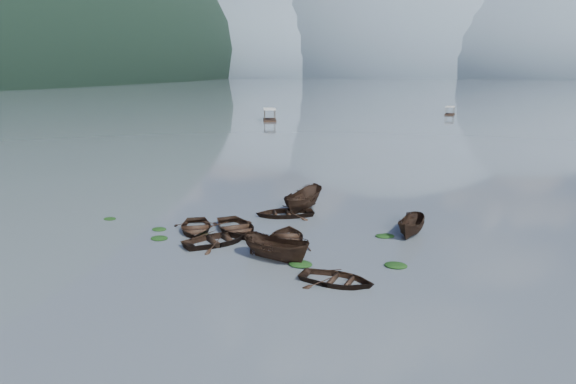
% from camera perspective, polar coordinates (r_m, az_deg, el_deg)
% --- Properties ---
extents(ground_plane, '(2400.00, 2400.00, 0.00)m').
position_cam_1_polar(ground_plane, '(27.27, -6.80, -9.76)').
color(ground_plane, '#49525C').
extents(haze_mtn_a, '(520.00, 520.00, 280.00)m').
position_cam_1_polar(haze_mtn_a, '(961.80, -0.94, 12.75)').
color(haze_mtn_a, '#475666').
rests_on(haze_mtn_a, ground).
extents(haze_mtn_b, '(520.00, 520.00, 340.00)m').
position_cam_1_polar(haze_mtn_b, '(925.85, 11.33, 12.47)').
color(haze_mtn_b, '#475666').
rests_on(haze_mtn_b, ground).
extents(haze_mtn_c, '(520.00, 520.00, 260.00)m').
position_cam_1_polar(haze_mtn_c, '(932.38, 23.92, 11.61)').
color(haze_mtn_c, '#475666').
rests_on(haze_mtn_c, ground).
extents(rowboat_0, '(4.67, 5.28, 0.91)m').
position_cam_1_polar(rowboat_0, '(35.58, -10.24, -4.30)').
color(rowboat_0, black).
rests_on(rowboat_0, ground).
extents(rowboat_1, '(5.34, 5.43, 0.92)m').
position_cam_1_polar(rowboat_1, '(32.88, -7.81, -5.69)').
color(rowboat_1, black).
rests_on(rowboat_1, ground).
extents(rowboat_2, '(4.75, 3.01, 1.72)m').
position_cam_1_polar(rowboat_2, '(29.83, -1.28, -7.59)').
color(rowboat_2, black).
rests_on(rowboat_2, ground).
extents(rowboat_3, '(4.12, 5.17, 0.96)m').
position_cam_1_polar(rowboat_3, '(32.82, -0.10, -5.60)').
color(rowboat_3, black).
rests_on(rowboat_3, ground).
extents(rowboat_4, '(4.36, 3.42, 0.82)m').
position_cam_1_polar(rowboat_4, '(26.90, 5.45, -10.07)').
color(rowboat_4, black).
rests_on(rowboat_4, ground).
extents(rowboat_5, '(2.17, 4.10, 1.50)m').
position_cam_1_polar(rowboat_5, '(35.23, 13.53, -4.64)').
color(rowboat_5, black).
rests_on(rowboat_5, ground).
extents(rowboat_6, '(5.73, 5.94, 1.00)m').
position_cam_1_polar(rowboat_6, '(35.09, -5.79, -4.40)').
color(rowboat_6, black).
rests_on(rowboat_6, ground).
extents(rowboat_7, '(5.25, 4.64, 0.90)m').
position_cam_1_polar(rowboat_7, '(38.55, -0.38, -2.69)').
color(rowboat_7, black).
rests_on(rowboat_7, ground).
extents(rowboat_8, '(2.98, 5.22, 1.90)m').
position_cam_1_polar(rowboat_8, '(40.28, 1.68, -1.99)').
color(rowboat_8, black).
rests_on(rowboat_8, ground).
extents(weed_clump_0, '(1.14, 0.93, 0.25)m').
position_cam_1_polar(weed_clump_0, '(34.42, -14.11, -5.10)').
color(weed_clump_0, black).
rests_on(weed_clump_0, ground).
extents(weed_clump_1, '(1.01, 0.80, 0.22)m').
position_cam_1_polar(weed_clump_1, '(36.36, -14.12, -4.11)').
color(weed_clump_1, black).
rests_on(weed_clump_1, ground).
extents(weed_clump_2, '(1.36, 1.08, 0.29)m').
position_cam_1_polar(weed_clump_2, '(29.07, 1.39, -8.17)').
color(weed_clump_2, black).
rests_on(weed_clump_2, ground).
extents(weed_clump_3, '(0.97, 0.82, 0.21)m').
position_cam_1_polar(weed_clump_3, '(34.54, 10.94, -4.87)').
color(weed_clump_3, black).
rests_on(weed_clump_3, ground).
extents(weed_clump_4, '(1.29, 1.02, 0.27)m').
position_cam_1_polar(weed_clump_4, '(29.53, 11.89, -8.11)').
color(weed_clump_4, black).
rests_on(weed_clump_4, ground).
extents(weed_clump_5, '(0.93, 0.75, 0.20)m').
position_cam_1_polar(weed_clump_5, '(39.95, -19.19, -2.88)').
color(weed_clump_5, black).
rests_on(weed_clump_5, ground).
extents(weed_clump_6, '(1.00, 0.83, 0.21)m').
position_cam_1_polar(weed_clump_6, '(34.40, -9.41, -4.88)').
color(weed_clump_6, black).
rests_on(weed_clump_6, ground).
extents(weed_clump_7, '(1.05, 0.84, 0.23)m').
position_cam_1_polar(weed_clump_7, '(34.39, 10.53, -4.94)').
color(weed_clump_7, black).
rests_on(weed_clump_7, ground).
extents(pontoon_left, '(4.70, 7.08, 2.51)m').
position_cam_1_polar(pontoon_left, '(111.86, -2.05, 7.90)').
color(pontoon_left, black).
rests_on(pontoon_left, ground).
extents(pontoon_centre, '(2.64, 5.30, 1.96)m').
position_cam_1_polar(pontoon_centre, '(133.01, 17.52, 8.17)').
color(pontoon_centre, black).
rests_on(pontoon_centre, ground).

